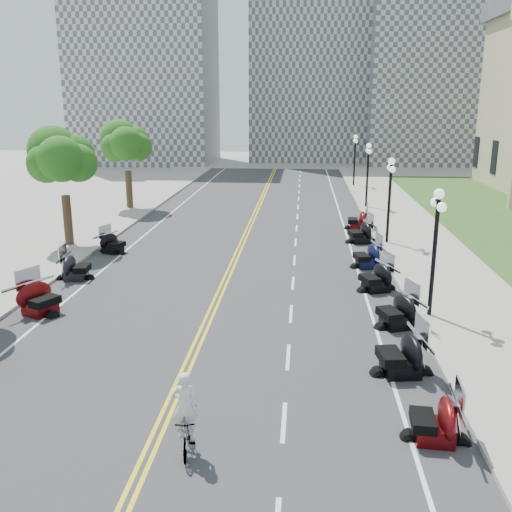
{
  "coord_description": "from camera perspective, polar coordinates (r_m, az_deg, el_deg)",
  "views": [
    {
      "loc": [
        3.57,
        -17.41,
        8.19
      ],
      "look_at": [
        1.68,
        5.35,
        2.0
      ],
      "focal_mm": 40.0,
      "sensor_mm": 36.0,
      "label": 1
    }
  ],
  "objects": [
    {
      "name": "ground",
      "position": [
        19.57,
        -6.31,
        -9.68
      ],
      "size": [
        160.0,
        160.0,
        0.0
      ],
      "primitive_type": "plane",
      "color": "gray"
    },
    {
      "name": "road",
      "position": [
        28.83,
        -2.57,
        -1.35
      ],
      "size": [
        16.0,
        90.0,
        0.01
      ],
      "primitive_type": "cube",
      "color": "#333335",
      "rests_on": "ground"
    },
    {
      "name": "centerline_yellow_a",
      "position": [
        28.85,
        -2.81,
        -1.33
      ],
      "size": [
        0.12,
        90.0,
        0.0
      ],
      "primitive_type": "cube",
      "color": "yellow",
      "rests_on": "road"
    },
    {
      "name": "centerline_yellow_b",
      "position": [
        28.82,
        -2.34,
        -1.34
      ],
      "size": [
        0.12,
        90.0,
        0.0
      ],
      "primitive_type": "cube",
      "color": "yellow",
      "rests_on": "road"
    },
    {
      "name": "edge_line_north",
      "position": [
        28.75,
        10.19,
        -1.61
      ],
      "size": [
        0.12,
        90.0,
        0.0
      ],
      "primitive_type": "cube",
      "color": "white",
      "rests_on": "road"
    },
    {
      "name": "edge_line_south",
      "position": [
        30.3,
        -14.67,
        -1.01
      ],
      "size": [
        0.12,
        90.0,
        0.0
      ],
      "primitive_type": "cube",
      "color": "white",
      "rests_on": "road"
    },
    {
      "name": "lane_dash_5",
      "position": [
        15.72,
        2.8,
        -16.22
      ],
      "size": [
        0.12,
        2.0,
        0.0
      ],
      "primitive_type": "cube",
      "color": "white",
      "rests_on": "road"
    },
    {
      "name": "lane_dash_6",
      "position": [
        19.24,
        3.23,
        -10.02
      ],
      "size": [
        0.12,
        2.0,
        0.0
      ],
      "primitive_type": "cube",
      "color": "white",
      "rests_on": "road"
    },
    {
      "name": "lane_dash_7",
      "position": [
        22.93,
        3.52,
        -5.77
      ],
      "size": [
        0.12,
        2.0,
        0.0
      ],
      "primitive_type": "cube",
      "color": "white",
      "rests_on": "road"
    },
    {
      "name": "lane_dash_8",
      "position": [
        26.7,
        3.72,
        -2.71
      ],
      "size": [
        0.12,
        2.0,
        0.0
      ],
      "primitive_type": "cube",
      "color": "white",
      "rests_on": "road"
    },
    {
      "name": "lane_dash_9",
      "position": [
        30.53,
        3.87,
        -0.41
      ],
      "size": [
        0.12,
        2.0,
        0.0
      ],
      "primitive_type": "cube",
      "color": "white",
      "rests_on": "road"
    },
    {
      "name": "lane_dash_10",
      "position": [
        34.4,
        3.99,
        1.37
      ],
      "size": [
        0.12,
        2.0,
        0.0
      ],
      "primitive_type": "cube",
      "color": "white",
      "rests_on": "road"
    },
    {
      "name": "lane_dash_11",
      "position": [
        38.3,
        4.08,
        2.8
      ],
      "size": [
        0.12,
        2.0,
        0.0
      ],
      "primitive_type": "cube",
      "color": "white",
      "rests_on": "road"
    },
    {
      "name": "lane_dash_12",
      "position": [
        42.22,
        4.16,
        3.95
      ],
      "size": [
        0.12,
        2.0,
        0.0
      ],
      "primitive_type": "cube",
      "color": "white",
      "rests_on": "road"
    },
    {
      "name": "lane_dash_13",
      "position": [
        46.15,
        4.22,
        4.92
      ],
      "size": [
        0.12,
        2.0,
        0.0
      ],
      "primitive_type": "cube",
      "color": "white",
      "rests_on": "road"
    },
    {
      "name": "lane_dash_14",
      "position": [
        50.09,
        4.27,
        5.73
      ],
      "size": [
        0.12,
        2.0,
        0.0
      ],
      "primitive_type": "cube",
      "color": "white",
      "rests_on": "road"
    },
    {
      "name": "lane_dash_15",
      "position": [
        54.04,
        4.32,
        6.42
      ],
      "size": [
        0.12,
        2.0,
        0.0
      ],
      "primitive_type": "cube",
      "color": "white",
      "rests_on": "road"
    },
    {
      "name": "lane_dash_16",
      "position": [
        57.99,
        4.36,
        7.02
      ],
      "size": [
        0.12,
        2.0,
        0.0
      ],
      "primitive_type": "cube",
      "color": "white",
      "rests_on": "road"
    },
    {
      "name": "lane_dash_17",
      "position": [
        61.96,
        4.39,
        7.54
      ],
      "size": [
        0.12,
        2.0,
        0.0
      ],
      "primitive_type": "cube",
      "color": "white",
      "rests_on": "road"
    },
    {
      "name": "lane_dash_18",
      "position": [
        65.92,
        4.42,
        8.0
      ],
      "size": [
        0.12,
        2.0,
        0.0
      ],
      "primitive_type": "cube",
      "color": "white",
      "rests_on": "road"
    },
    {
      "name": "lane_dash_19",
      "position": [
        69.9,
        4.45,
        8.4
      ],
      "size": [
        0.12,
        2.0,
        0.0
      ],
      "primitive_type": "cube",
      "color": "white",
      "rests_on": "road"
    },
    {
      "name": "sidewalk_north",
      "position": [
        29.42,
        18.17,
        -1.63
      ],
      "size": [
        5.0,
        90.0,
        0.15
      ],
      "primitive_type": "cube",
      "color": "#9E9991",
      "rests_on": "ground"
    },
    {
      "name": "sidewalk_south",
      "position": [
        31.87,
        -21.66,
        -0.69
      ],
      "size": [
        5.0,
        90.0,
        0.15
      ],
      "primitive_type": "cube",
      "color": "#9E9991",
      "rests_on": "ground"
    },
    {
      "name": "distant_block_a",
      "position": [
        82.43,
        -11.0,
        18.25
      ],
      "size": [
        18.0,
        14.0,
        26.0
      ],
      "primitive_type": "cube",
      "color": "gray",
      "rests_on": "ground"
    },
    {
      "name": "distant_block_b",
      "position": [
        85.69,
        5.32,
        19.66
      ],
      "size": [
        16.0,
        12.0,
        30.0
      ],
      "primitive_type": "cube",
      "color": "gray",
      "rests_on": "ground"
    },
    {
      "name": "distant_block_c",
      "position": [
        84.5,
        18.09,
        16.36
      ],
      "size": [
        20.0,
        14.0,
        22.0
      ],
      "primitive_type": "cube",
      "color": "gray",
      "rests_on": "ground"
    },
    {
      "name": "street_lamp_2",
      "position": [
        22.7,
        17.38,
        0.19
      ],
      "size": [
        0.5,
        1.2,
        4.9
      ],
      "primitive_type": null,
      "color": "black",
      "rests_on": "sidewalk_north"
    },
    {
      "name": "street_lamp_3",
      "position": [
        34.25,
        13.18,
        5.37
      ],
      "size": [
        0.5,
        1.2,
        4.9
      ],
      "primitive_type": null,
      "color": "black",
      "rests_on": "sidewalk_north"
    },
    {
      "name": "street_lamp_4",
      "position": [
        46.03,
        11.08,
        7.91
      ],
      "size": [
        0.5,
        1.2,
        4.9
      ],
      "primitive_type": null,
      "color": "black",
      "rests_on": "sidewalk_north"
    },
    {
      "name": "street_lamp_5",
      "position": [
        57.9,
        9.83,
        9.41
      ],
      "size": [
        0.5,
        1.2,
        4.9
      ],
      "primitive_type": null,
      "color": "black",
      "rests_on": "sidewalk_north"
    },
    {
      "name": "tree_3",
      "position": [
        34.39,
        -18.75,
        8.63
      ],
      "size": [
        4.8,
        4.8,
        9.2
      ],
      "primitive_type": null,
      "color": "#235619",
      "rests_on": "sidewalk_south"
    },
    {
      "name": "tree_4",
      "position": [
        45.62,
        -12.8,
        10.47
      ],
      "size": [
        4.8,
        4.8,
        9.2
      ],
      "primitive_type": null,
      "color": "#235619",
      "rests_on": "sidewalk_south"
    },
    {
      "name": "motorcycle_n_4",
      "position": [
        15.33,
        17.5,
        -15.11
      ],
      "size": [
        1.96,
        1.96,
        1.28
      ],
      "primitive_type": null,
      "rotation": [
        0.0,
        0.0,
        -1.64
      ],
      "color": "#590A0C",
      "rests_on": "road"
    },
    {
      "name": "motorcycle_n_5",
      "position": [
        18.37,
        14.33,
        -9.28
      ],
      "size": [
        2.4,
        2.4,
        1.48
      ],
      "primitive_type": null,
      "rotation": [
        0.0,
        0.0,
        -1.42
      ],
      "color": "black",
      "rests_on": "road"
    },
    {
      "name": "motorcycle_n_6",
      "position": [
        22.01,
        13.96,
        -5.21
      ],
      "size": [
        2.56,
        2.56,
        1.4
      ],
      "primitive_type": null,
      "rotation": [
        0.0,
        0.0,
        -1.22
      ],
      "color": "black",
      "rests_on": "road"
    },
    {
      "name": "motorcycle_n_7",
      "position": [
        25.98,
        11.94,
        -1.95
      ],
      "size": [
        2.55,
        2.55,
        1.39
      ],
      "primitive_type": null,
      "rotation": [
        0.0,
        0.0,
        -1.21
      ],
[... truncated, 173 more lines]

